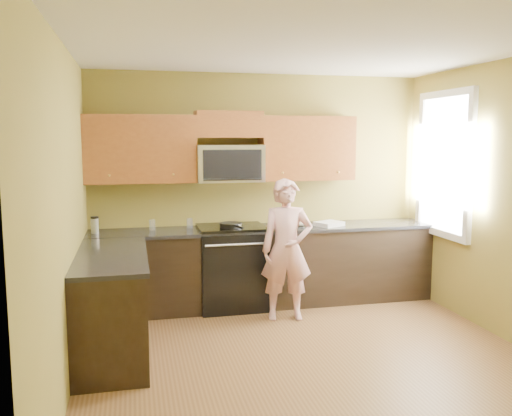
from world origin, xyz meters
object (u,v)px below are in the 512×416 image
object	(u,v)px
stove	(232,267)
butter_tub	(282,226)
woman	(287,250)
frying_pan	(231,227)
travel_mug	(95,233)
microwave	(229,182)

from	to	relation	value
stove	butter_tub	xyz separation A→B (m)	(0.61, 0.03, 0.45)
stove	woman	distance (m)	0.78
frying_pan	travel_mug	distance (m)	1.48
frying_pan	travel_mug	world-z (taller)	travel_mug
microwave	stove	bearing A→B (deg)	-90.00
stove	woman	xyz separation A→B (m)	(0.50, -0.53, 0.28)
woman	butter_tub	size ratio (longest dim) A/B	11.35
stove	butter_tub	distance (m)	0.75
woman	frying_pan	world-z (taller)	woman
travel_mug	woman	bearing A→B (deg)	-15.63
microwave	woman	world-z (taller)	microwave
stove	travel_mug	xyz separation A→B (m)	(-1.50, 0.04, 0.45)
microwave	woman	xyz separation A→B (m)	(0.50, -0.65, -0.69)
microwave	butter_tub	bearing A→B (deg)	-9.03
woman	butter_tub	world-z (taller)	woman
stove	frying_pan	world-z (taller)	frying_pan
microwave	butter_tub	xyz separation A→B (m)	(0.61, -0.10, -0.53)
microwave	travel_mug	size ratio (longest dim) A/B	4.12
frying_pan	butter_tub	bearing A→B (deg)	-7.53
stove	butter_tub	bearing A→B (deg)	2.68
woman	stove	bearing A→B (deg)	143.00
butter_tub	travel_mug	distance (m)	2.11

